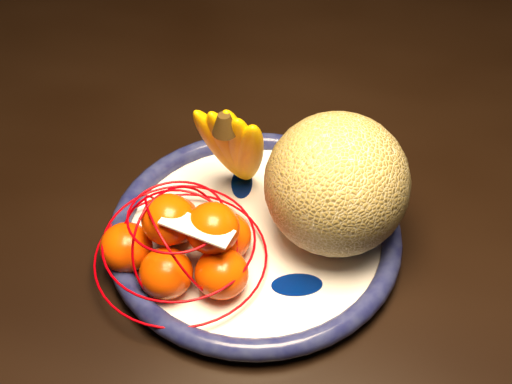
# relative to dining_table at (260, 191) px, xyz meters

# --- Properties ---
(dining_table) EXTENTS (1.61, 1.05, 0.77)m
(dining_table) POSITION_rel_dining_table_xyz_m (0.00, 0.00, 0.00)
(dining_table) COLOR black
(dining_table) RESTS_ON ground
(fruit_bowl) EXTENTS (0.33, 0.33, 0.03)m
(fruit_bowl) POSITION_rel_dining_table_xyz_m (0.02, -0.16, 0.09)
(fruit_bowl) COLOR white
(fruit_bowl) RESTS_ON dining_table
(cantaloupe) EXTENTS (0.15, 0.15, 0.15)m
(cantaloupe) POSITION_rel_dining_table_xyz_m (0.10, -0.14, 0.17)
(cantaloupe) COLOR olive
(cantaloupe) RESTS_ON fruit_bowl
(banana_bunch) EXTENTS (0.10, 0.10, 0.15)m
(banana_bunch) POSITION_rel_dining_table_xyz_m (-0.01, -0.10, 0.17)
(banana_bunch) COLOR #EBAD00
(banana_bunch) RESTS_ON fruit_bowl
(mandarin_bag) EXTENTS (0.23, 0.23, 0.12)m
(mandarin_bag) POSITION_rel_dining_table_xyz_m (-0.05, -0.21, 0.13)
(mandarin_bag) COLOR #EE4300
(mandarin_bag) RESTS_ON fruit_bowl
(price_tag) EXTENTS (0.08, 0.04, 0.01)m
(price_tag) POSITION_rel_dining_table_xyz_m (-0.03, -0.23, 0.17)
(price_tag) COLOR white
(price_tag) RESTS_ON mandarin_bag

